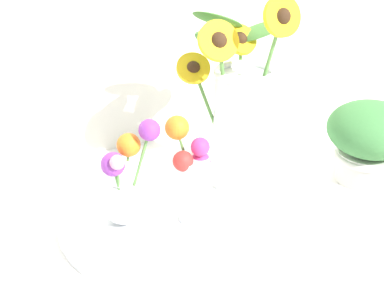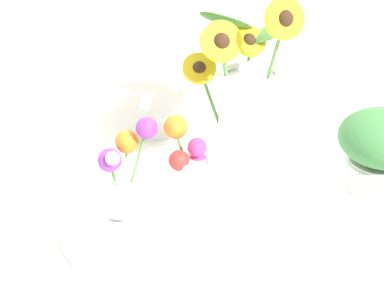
{
  "view_description": "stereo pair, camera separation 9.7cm",
  "coord_description": "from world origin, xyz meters",
  "px_view_note": "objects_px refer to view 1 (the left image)",
  "views": [
    {
      "loc": [
        -0.35,
        -0.75,
        0.57
      ],
      "look_at": [
        0.03,
        0.03,
        0.15
      ],
      "focal_mm": 50.0,
      "sensor_mm": 36.0,
      "label": 1
    },
    {
      "loc": [
        -0.26,
        -0.79,
        0.57
      ],
      "look_at": [
        0.03,
        0.03,
        0.15
      ],
      "focal_mm": 50.0,
      "sensor_mm": 36.0,
      "label": 2
    }
  ],
  "objects_px": {
    "potted_plant": "(370,138)",
    "vase_small_center": "(191,174)",
    "serving_tray": "(192,208)",
    "mason_jar_sunflowers": "(242,116)",
    "vase_bulb_right": "(125,186)"
  },
  "relations": [
    {
      "from": "mason_jar_sunflowers",
      "to": "vase_small_center",
      "type": "distance_m",
      "value": 0.17
    },
    {
      "from": "mason_jar_sunflowers",
      "to": "vase_small_center",
      "type": "relative_size",
      "value": 2.02
    },
    {
      "from": "mason_jar_sunflowers",
      "to": "vase_bulb_right",
      "type": "height_order",
      "value": "mason_jar_sunflowers"
    },
    {
      "from": "vase_small_center",
      "to": "potted_plant",
      "type": "xyz_separation_m",
      "value": [
        0.42,
        -0.0,
        -0.02
      ]
    },
    {
      "from": "serving_tray",
      "to": "vase_bulb_right",
      "type": "bearing_deg",
      "value": -179.44
    },
    {
      "from": "vase_small_center",
      "to": "potted_plant",
      "type": "height_order",
      "value": "vase_small_center"
    },
    {
      "from": "serving_tray",
      "to": "vase_small_center",
      "type": "height_order",
      "value": "vase_small_center"
    },
    {
      "from": "serving_tray",
      "to": "potted_plant",
      "type": "distance_m",
      "value": 0.41
    },
    {
      "from": "vase_bulb_right",
      "to": "serving_tray",
      "type": "bearing_deg",
      "value": 0.56
    },
    {
      "from": "serving_tray",
      "to": "mason_jar_sunflowers",
      "type": "distance_m",
      "value": 0.2
    },
    {
      "from": "potted_plant",
      "to": "vase_small_center",
      "type": "bearing_deg",
      "value": 179.93
    },
    {
      "from": "serving_tray",
      "to": "vase_bulb_right",
      "type": "xyz_separation_m",
      "value": [
        -0.13,
        -0.0,
        0.09
      ]
    },
    {
      "from": "mason_jar_sunflowers",
      "to": "potted_plant",
      "type": "distance_m",
      "value": 0.29
    },
    {
      "from": "vase_small_center",
      "to": "vase_bulb_right",
      "type": "distance_m",
      "value": 0.12
    },
    {
      "from": "mason_jar_sunflowers",
      "to": "vase_bulb_right",
      "type": "relative_size",
      "value": 1.97
    }
  ]
}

